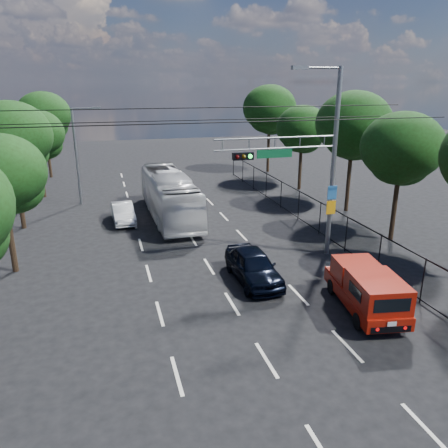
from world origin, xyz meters
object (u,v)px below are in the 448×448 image
object	(u,v)px
navy_hatchback	(253,266)
white_bus	(169,195)
signal_mast	(312,157)
white_van	(123,213)
red_pickup	(366,288)

from	to	relation	value
navy_hatchback	white_bus	size ratio (longest dim) A/B	0.41
signal_mast	white_van	xyz separation A→B (m)	(-8.97, 8.62, -4.62)
signal_mast	red_pickup	bearing A→B (deg)	-92.89
white_bus	white_van	bearing A→B (deg)	-174.60
red_pickup	white_bus	xyz separation A→B (m)	(-5.54, 14.89, 0.53)
navy_hatchback	white_van	xyz separation A→B (m)	(-5.26, 10.75, -0.12)
navy_hatchback	signal_mast	bearing A→B (deg)	29.01
white_bus	navy_hatchback	bearing A→B (deg)	-80.22
white_bus	white_van	xyz separation A→B (m)	(-3.14, -0.35, -0.88)
white_bus	white_van	size ratio (longest dim) A/B	2.85
navy_hatchback	white_van	world-z (taller)	navy_hatchback
red_pickup	white_bus	world-z (taller)	white_bus
signal_mast	white_bus	bearing A→B (deg)	123.03
white_van	signal_mast	bearing A→B (deg)	-46.64
signal_mast	white_van	size ratio (longest dim) A/B	2.52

